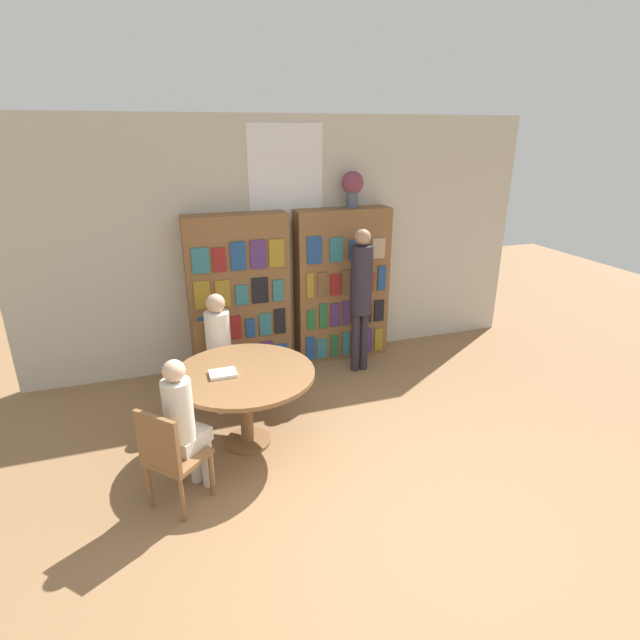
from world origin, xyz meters
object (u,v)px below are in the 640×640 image
at_px(bookshelf_right, 342,285).
at_px(chair_near_camera, 170,454).
at_px(reading_table, 245,383).
at_px(seated_reader_right, 184,421).
at_px(seated_reader_left, 220,344).
at_px(flower_vase, 352,185).
at_px(chair_left_side, 217,357).
at_px(bookshelf_left, 239,295).
at_px(librarian_standing, 361,288).

height_order(bookshelf_right, chair_near_camera, bookshelf_right).
bearing_deg(reading_table, chair_near_camera, -136.20).
bearing_deg(seated_reader_right, reading_table, 90.00).
bearing_deg(seated_reader_left, reading_table, 90.00).
xyz_separation_m(flower_vase, reading_table, (-1.69, -1.62, -1.56)).
height_order(chair_left_side, seated_reader_right, seated_reader_right).
xyz_separation_m(seated_reader_left, seated_reader_right, (-0.47, -1.35, -0.03)).
distance_m(chair_left_side, seated_reader_left, 0.28).
relative_size(bookshelf_right, seated_reader_right, 1.57).
distance_m(flower_vase, chair_left_side, 2.58).
xyz_separation_m(bookshelf_right, chair_left_side, (-1.71, -0.64, -0.47)).
height_order(chair_near_camera, seated_reader_left, seated_reader_left).
bearing_deg(bookshelf_left, chair_left_side, -121.27).
distance_m(chair_near_camera, chair_left_side, 1.76).
relative_size(flower_vase, reading_table, 0.33).
xyz_separation_m(bookshelf_left, flower_vase, (1.44, 0.01, 1.24)).
height_order(bookshelf_left, seated_reader_right, bookshelf_left).
height_order(bookshelf_right, seated_reader_left, bookshelf_right).
relative_size(reading_table, chair_left_side, 1.46).
xyz_separation_m(flower_vase, chair_left_side, (-1.83, -0.65, -1.70)).
height_order(flower_vase, chair_near_camera, flower_vase).
xyz_separation_m(chair_near_camera, chair_left_side, (0.58, 1.66, 0.00)).
bearing_deg(chair_near_camera, seated_reader_left, 114.09).
relative_size(bookshelf_right, chair_near_camera, 2.17).
relative_size(reading_table, chair_near_camera, 1.46).
bearing_deg(chair_left_side, flower_vase, -168.32).
bearing_deg(librarian_standing, seated_reader_right, -142.80).
relative_size(bookshelf_left, librarian_standing, 1.09).
relative_size(chair_left_side, seated_reader_left, 0.71).
height_order(bookshelf_right, flower_vase, flower_vase).
height_order(bookshelf_left, chair_left_side, bookshelf_left).
xyz_separation_m(bookshelf_right, flower_vase, (0.12, 0.00, 1.24)).
distance_m(reading_table, seated_reader_right, 0.80).
distance_m(reading_table, seated_reader_left, 0.81).
bearing_deg(flower_vase, librarian_standing, -97.45).
xyz_separation_m(bookshelf_left, chair_left_side, (-0.39, -0.64, -0.47)).
bearing_deg(bookshelf_right, bookshelf_left, -179.98).
xyz_separation_m(chair_near_camera, seated_reader_right, (0.14, 0.13, 0.19)).
bearing_deg(librarian_standing, chair_near_camera, -142.39).
distance_m(bookshelf_right, seated_reader_right, 3.07).
bearing_deg(chair_near_camera, librarian_standing, 83.81).
bearing_deg(flower_vase, seated_reader_right, -136.19).
height_order(bookshelf_right, seated_reader_right, bookshelf_right).
relative_size(bookshelf_right, reading_table, 1.49).
relative_size(bookshelf_left, flower_vase, 4.46).
bearing_deg(reading_table, bookshelf_right, 45.82).
bearing_deg(bookshelf_right, seated_reader_right, -134.71).
bearing_deg(bookshelf_left, seated_reader_left, -114.03).
bearing_deg(reading_table, bookshelf_left, 81.04).
height_order(bookshelf_left, librarian_standing, bookshelf_left).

